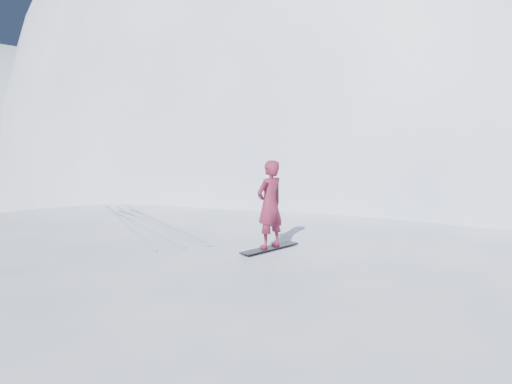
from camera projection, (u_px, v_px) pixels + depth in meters
ground at (248, 374)px, 11.72m from camera, size 400.00×400.00×0.00m
near_ridge at (252, 318)px, 14.85m from camera, size 36.00×28.00×4.80m
summit_peak at (431, 180)px, 42.74m from camera, size 60.00×56.00×56.00m
peak_shoulder at (314, 200)px, 33.55m from camera, size 28.00×24.00×18.00m
wind_bumps at (200, 338)px, 13.56m from camera, size 16.00×14.40×1.00m
snowboard at (270, 248)px, 12.38m from camera, size 1.50×0.94×0.03m
snowboarder at (270, 204)px, 12.24m from camera, size 0.82×0.72×1.90m
board_tracks at (145, 222)px, 15.07m from camera, size 2.07×5.96×0.04m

